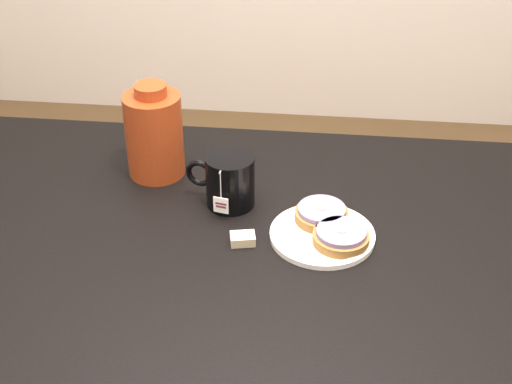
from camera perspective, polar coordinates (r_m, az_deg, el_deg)
table at (r=1.34m, az=0.08°, el=-7.39°), size 1.40×0.90×0.75m
plate at (r=1.32m, az=5.33°, el=-3.37°), size 0.19×0.19×0.01m
bagel_back at (r=1.34m, az=5.27°, el=-1.75°), size 0.14×0.14×0.03m
bagel_front at (r=1.29m, az=6.81°, el=-3.55°), size 0.14×0.14×0.03m
mug at (r=1.38m, az=-2.17°, el=0.94°), size 0.15×0.11×0.11m
teabag_pouch at (r=1.30m, az=-1.07°, el=-3.77°), size 0.05×0.04×0.02m
bagel_package at (r=1.48m, az=-8.14°, el=4.65°), size 0.15×0.15×0.20m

